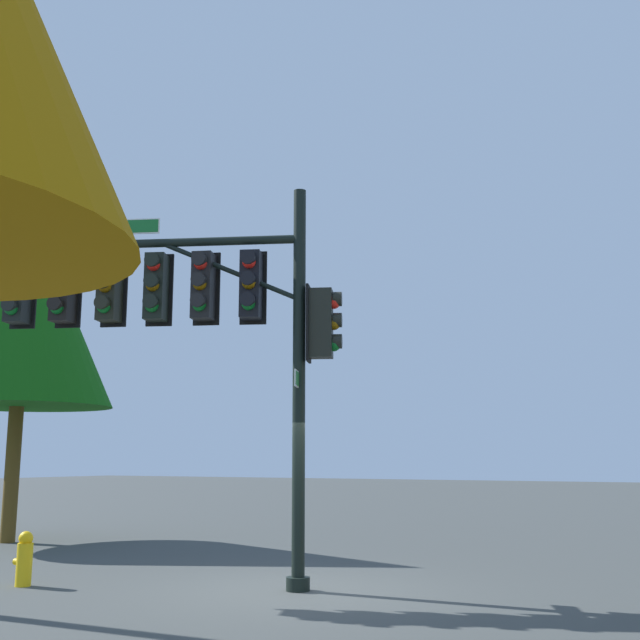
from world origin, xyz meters
The scene contains 4 objects.
ground_plane centered at (0.00, 0.00, 0.00)m, with size 120.00×120.00×0.00m, color #3D413F.
signal_pole_assembly centered at (1.80, 0.76, 4.40)m, with size 5.45×2.57×6.28m.
fire_hydrant centered at (3.98, 1.65, 0.41)m, with size 0.33×0.24×0.83m.
tree_near centered at (9.40, -2.63, 5.70)m, with size 4.53×4.53×8.24m.
Camera 1 is at (-5.98, 10.50, 1.95)m, focal length 43.36 mm.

